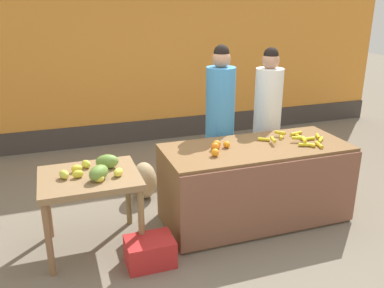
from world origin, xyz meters
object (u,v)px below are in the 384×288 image
object	(u,v)px
vendor_woman_blue_shirt	(220,123)
produce_sack	(144,180)
vendor_woman_white_shirt	(267,119)
produce_crate	(150,251)

from	to	relation	value
vendor_woman_blue_shirt	produce_sack	size ratio (longest dim) A/B	4.05
vendor_woman_white_shirt	produce_crate	bearing A→B (deg)	-146.64
vendor_woman_blue_shirt	produce_sack	world-z (taller)	vendor_woman_blue_shirt
vendor_woman_blue_shirt	produce_sack	distance (m)	1.16
produce_sack	vendor_woman_blue_shirt	bearing A→B (deg)	-13.98
vendor_woman_blue_shirt	produce_crate	distance (m)	1.80
vendor_woman_white_shirt	produce_sack	distance (m)	1.71
vendor_woman_blue_shirt	produce_crate	bearing A→B (deg)	-135.60
produce_crate	produce_sack	xyz separation A→B (m)	(0.26, 1.35, 0.10)
vendor_woman_white_shirt	produce_crate	xyz separation A→B (m)	(-1.82, -1.20, -0.77)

